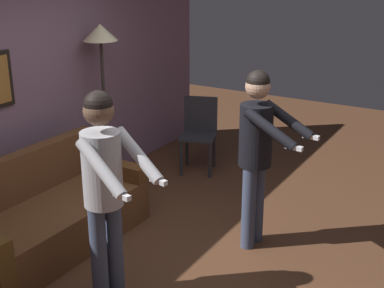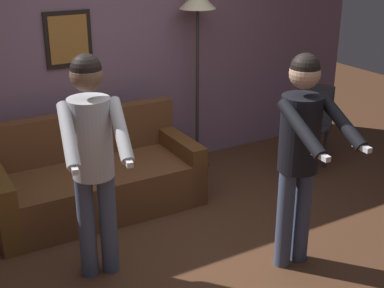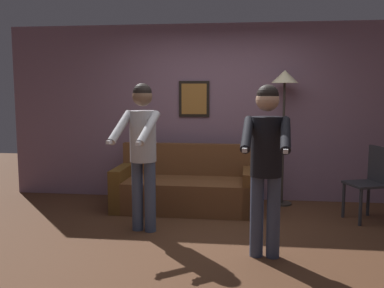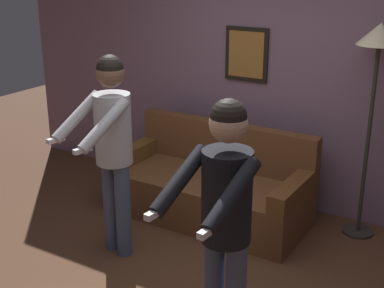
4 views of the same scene
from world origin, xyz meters
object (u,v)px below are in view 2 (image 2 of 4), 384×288
at_px(dining_chair_distant, 309,121).
at_px(couch, 95,181).
at_px(torchiere_lamp, 198,18).
at_px(person_standing_left, 92,149).
at_px(person_standing_right, 301,144).

bearing_deg(dining_chair_distant, couch, 174.07).
relative_size(torchiere_lamp, dining_chair_distant, 2.05).
height_order(couch, dining_chair_distant, dining_chair_distant).
distance_m(torchiere_lamp, person_standing_left, 2.29).
bearing_deg(person_standing_left, dining_chair_distant, 15.57).
bearing_deg(dining_chair_distant, person_standing_left, -164.43).
xyz_separation_m(torchiere_lamp, person_standing_right, (-0.34, -2.04, -0.62)).
height_order(person_standing_left, dining_chair_distant, person_standing_left).
bearing_deg(torchiere_lamp, couch, -163.73).
relative_size(person_standing_right, dining_chair_distant, 1.81).
distance_m(torchiere_lamp, person_standing_right, 2.16).
distance_m(couch, dining_chair_distant, 2.41).
relative_size(couch, dining_chair_distant, 2.05).
xyz_separation_m(couch, person_standing_left, (-0.35, -1.01, 0.75)).
xyz_separation_m(torchiere_lamp, dining_chair_distant, (1.04, -0.64, -1.11)).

